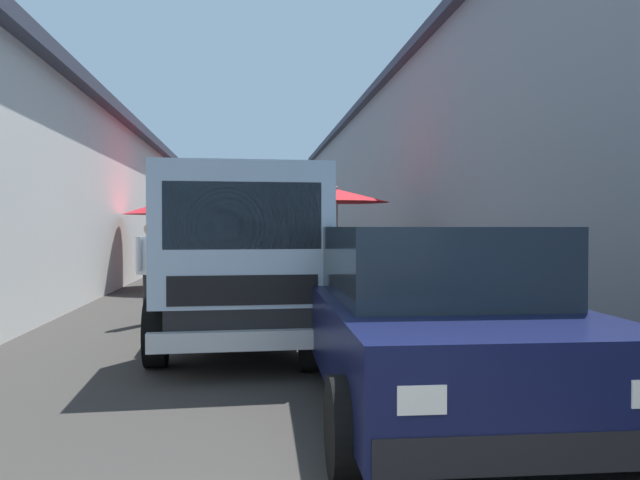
# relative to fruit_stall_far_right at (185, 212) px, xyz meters

# --- Properties ---
(ground) EXTENTS (90.00, 90.00, 0.00)m
(ground) POSITION_rel_fruit_stall_far_right_xyz_m (0.23, -2.13, -1.80)
(ground) COLOR #33302D
(building_left_whitewash) EXTENTS (49.80, 7.50, 4.16)m
(building_left_whitewash) POSITION_rel_fruit_stall_far_right_xyz_m (2.48, 5.01, 0.29)
(building_left_whitewash) COLOR silver
(building_left_whitewash) RESTS_ON ground
(building_right_concrete) EXTENTS (49.80, 7.50, 6.16)m
(building_right_concrete) POSITION_rel_fruit_stall_far_right_xyz_m (2.48, -9.27, 1.29)
(building_right_concrete) COLOR gray
(building_right_concrete) RESTS_ON ground
(fruit_stall_far_right) EXTENTS (2.86, 2.86, 2.28)m
(fruit_stall_far_right) POSITION_rel_fruit_stall_far_right_xyz_m (0.00, 0.00, 0.00)
(fruit_stall_far_right) COLOR #9E9EA3
(fruit_stall_far_right) RESTS_ON ground
(fruit_stall_mid_lane) EXTENTS (2.60, 2.60, 2.45)m
(fruit_stall_mid_lane) POSITION_rel_fruit_stall_far_right_xyz_m (0.18, -3.66, 0.09)
(fruit_stall_mid_lane) COLOR #9E9EA3
(fruit_stall_mid_lane) RESTS_ON ground
(fruit_stall_near_left) EXTENTS (2.12, 2.12, 2.16)m
(fruit_stall_near_left) POSITION_rel_fruit_stall_far_right_xyz_m (6.37, 0.57, -0.14)
(fruit_stall_near_left) COLOR #9E9EA3
(fruit_stall_near_left) RESTS_ON ground
(hatchback_car) EXTENTS (3.94, 1.98, 1.45)m
(hatchback_car) POSITION_rel_fruit_stall_far_right_xyz_m (-10.03, -2.97, -1.06)
(hatchback_car) COLOR #0F1438
(hatchback_car) RESTS_ON ground
(delivery_truck) EXTENTS (4.98, 2.12, 2.08)m
(delivery_truck) POSITION_rel_fruit_stall_far_right_xyz_m (-7.64, -1.42, -0.76)
(delivery_truck) COLOR black
(delivery_truck) RESTS_ON ground
(vendor_by_crates) EXTENTS (0.34, 0.60, 1.57)m
(vendor_by_crates) POSITION_rel_fruit_stall_far_right_xyz_m (2.22, -3.82, -0.90)
(vendor_by_crates) COLOR navy
(vendor_by_crates) RESTS_ON ground
(vendor_in_shade) EXTENTS (0.53, 0.40, 1.52)m
(vendor_in_shade) POSITION_rel_fruit_stall_far_right_xyz_m (-5.46, -0.07, -0.93)
(vendor_in_shade) COLOR #232328
(vendor_in_shade) RESTS_ON ground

